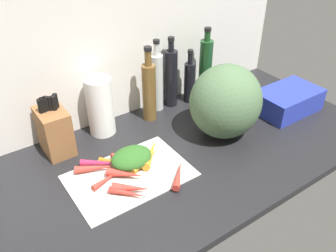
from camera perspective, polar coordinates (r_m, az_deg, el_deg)
ground_plane at (r=139.03cm, az=0.89°, el=-5.01°), size 170.00×80.00×3.00cm
wall_back at (r=151.79cm, az=-7.66°, el=12.03°), size 170.00×3.00×60.00cm
cutting_board at (r=128.92cm, az=-6.16°, el=-7.85°), size 42.85×28.29×0.80cm
carrot_0 at (r=126.12cm, az=-9.69°, el=-8.45°), size 12.62×5.14×2.13cm
carrot_1 at (r=133.26cm, az=-8.79°, el=-5.66°), size 9.01×9.18×2.06cm
carrot_2 at (r=134.78cm, az=-2.77°, el=-4.34°), size 14.45×14.32×3.38cm
carrot_3 at (r=125.81cm, az=1.68°, el=-7.79°), size 11.73×12.23×2.78cm
carrot_4 at (r=131.78cm, az=-3.69°, el=-5.39°), size 15.76×8.42×3.45cm
carrot_5 at (r=120.07cm, az=-6.36°, el=-10.68°), size 10.63×11.94×2.36cm
carrot_6 at (r=136.25cm, az=-7.02°, el=-4.27°), size 10.59×3.38×2.78cm
carrot_7 at (r=120.87cm, az=-5.89°, el=-9.91°), size 12.30×10.79×3.45cm
carrot_8 at (r=132.72cm, az=-10.09°, el=-5.88°), size 15.97×12.69×2.50cm
carrot_9 at (r=126.49cm, az=-6.85°, el=-7.67°), size 11.86×11.68×3.23cm
carrot_10 at (r=130.96cm, az=-11.41°, el=-6.60°), size 14.97×9.25×2.82cm
carrot_greens_pile at (r=130.49cm, az=-5.89°, el=-5.10°), size 15.58×11.98×6.59cm
winter_squash at (r=143.34cm, az=9.24°, el=3.90°), size 29.70×27.91×30.36cm
knife_block at (r=140.99cm, az=-17.78°, el=-0.66°), size 10.10×14.73×23.70cm
paper_towel_roll at (r=146.30cm, az=-10.84°, el=3.11°), size 10.74×10.74×24.75cm
bottle_0 at (r=152.42cm, az=-3.05°, el=5.72°), size 5.97×5.97×33.52cm
bottle_1 at (r=159.83cm, az=-1.77°, el=7.21°), size 5.46×5.46×33.30cm
bottle_2 at (r=163.13cm, az=0.47°, el=7.82°), size 6.00×6.00×33.04cm
bottle_3 at (r=167.91cm, az=3.46°, el=7.23°), size 5.09×5.09×26.00cm
bottle_4 at (r=170.02cm, az=6.02°, el=9.17°), size 6.04×6.04×34.77cm
dish_rack at (r=171.48cm, az=18.65°, el=3.92°), size 29.18×18.81×10.22cm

